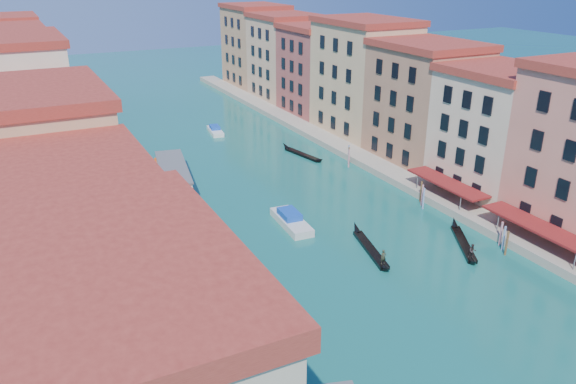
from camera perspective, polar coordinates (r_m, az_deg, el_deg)
name	(u,v)px	position (r m, az deg, el deg)	size (l,w,h in m)	color
left_bank_palazzos	(27,130)	(80.20, -24.98, 5.69)	(12.80, 128.40, 21.00)	tan
right_bank_palazzos	(383,89)	(98.73, 9.62, 10.25)	(12.80, 128.40, 21.00)	#9D462E
quay	(341,147)	(96.71, 5.40, 4.54)	(4.00, 140.00, 1.00)	#A69986
restaurant_awnings	(548,231)	(66.67, 24.92, -3.62)	(3.20, 44.55, 3.12)	maroon
mooring_poles_right	(485,230)	(68.51, 19.38, -3.62)	(1.44, 54.24, 3.20)	brown
vaporetto_far	(173,176)	(82.82, -11.56, 1.65)	(7.31, 18.85, 2.74)	white
gondola_fore	(371,248)	(63.23, 8.38, -5.66)	(3.57, 11.33, 2.29)	black
gondola_right	(464,243)	(66.62, 17.45, -4.96)	(6.31, 10.19, 2.25)	black
gondola_far	(302,154)	(93.65, 1.39, 3.92)	(2.94, 10.84, 1.54)	black
motorboat_mid	(291,220)	(68.51, 0.30, -2.87)	(3.07, 8.20, 1.67)	silver
motorboat_far	(215,130)	(107.23, -7.41, 6.24)	(2.86, 6.63, 1.33)	silver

